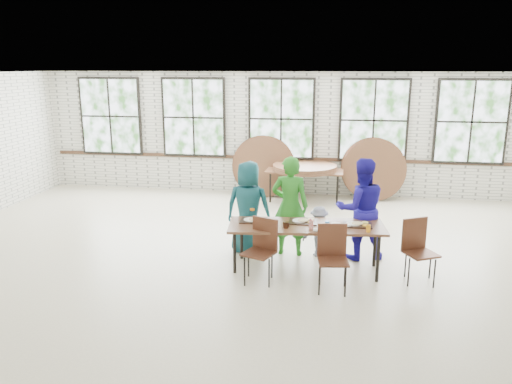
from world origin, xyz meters
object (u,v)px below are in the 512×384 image
Objects in this scene: chair_near_left at (262,245)px; chair_near_right at (332,252)px; storage_table at (305,172)px; dining_table at (306,228)px.

chair_near_right is at bearing 15.50° from chair_near_left.
chair_near_left is 0.52× the size of storage_table.
chair_near_right is at bearing -62.25° from dining_table.
dining_table is at bearing 60.53° from chair_near_left.
chair_near_left is (-0.63, -0.49, -0.13)m from dining_table.
storage_table is at bearing 88.09° from dining_table.
chair_near_left is 4.67m from storage_table.
dining_table is at bearing 115.98° from chair_near_right.
storage_table is (-0.68, 4.79, 0.13)m from chair_near_right.
dining_table is 2.60× the size of chair_near_left.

